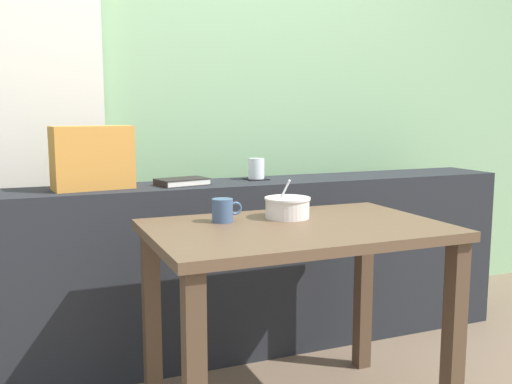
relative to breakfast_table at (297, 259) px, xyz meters
name	(u,v)px	position (x,y,z in m)	size (l,w,h in m)	color
outdoor_backdrop	(197,58)	(0.00, 1.18, 0.80)	(4.80, 0.08, 2.80)	#8EBC89
curtain_left_panel	(40,84)	(-0.79, 1.08, 0.65)	(0.56, 0.06, 2.50)	silver
dark_console_ledge	(233,268)	(0.00, 0.66, -0.20)	(2.80, 0.33, 0.81)	#23262B
breakfast_table	(297,259)	(0.00, 0.00, 0.00)	(1.03, 0.67, 0.73)	brown
coaster_square	(256,179)	(0.13, 0.70, 0.20)	(0.10, 0.10, 0.01)	black
juice_glass	(256,170)	(0.13, 0.70, 0.25)	(0.08, 0.08, 0.10)	white
closed_book	(182,182)	(-0.24, 0.64, 0.22)	(0.24, 0.18, 0.03)	black
throw_pillow	(92,158)	(-0.62, 0.66, 0.33)	(0.32, 0.14, 0.26)	#D18938
soup_bowl	(287,208)	(0.02, 0.14, 0.16)	(0.17, 0.17, 0.15)	silver
ceramic_mug	(223,210)	(-0.22, 0.15, 0.17)	(0.11, 0.08, 0.08)	#3D567A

